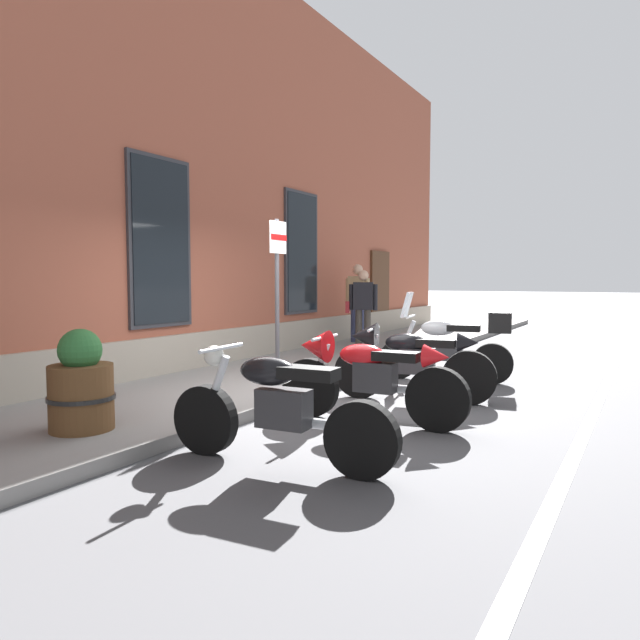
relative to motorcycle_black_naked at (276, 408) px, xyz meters
The scene contains 12 objects.
ground_plane 2.58m from the motorcycle_black_naked, 25.06° to the left, with size 140.00×140.00×0.00m, color #424244.
sidewalk 3.33m from the motorcycle_black_naked, 45.95° to the left, with size 29.60×2.60×0.13m, color slate.
lane_stripe 3.17m from the motorcycle_black_naked, 42.73° to the right, with size 29.60×0.12×0.01m, color silver.
brick_pub_facade 7.50m from the motorcycle_black_naked, 70.31° to the left, with size 23.60×5.60×7.21m.
motorcycle_black_naked is the anchor object (origin of this frame).
motorcycle_red_sport 1.64m from the motorcycle_black_naked, ahead, with size 0.62×2.12×0.99m.
motorcycle_black_sport 2.95m from the motorcycle_black_naked, ahead, with size 0.72×2.03×0.99m.
motorcycle_silver_touring 4.58m from the motorcycle_black_naked, ahead, with size 0.75×2.00×1.36m.
pedestrian_dark_jacket 7.20m from the motorcycle_black_naked, 20.21° to the left, with size 0.36×0.63×1.61m.
pedestrian_tan_coat 8.29m from the motorcycle_black_naked, 21.80° to the left, with size 0.24×0.59×1.76m.
parking_sign 3.41m from the motorcycle_black_naked, 34.18° to the left, with size 0.36×0.07×2.24m.
barrel_planter 1.99m from the motorcycle_black_naked, 101.64° to the left, with size 0.62×0.62×0.96m.
Camera 1 is at (-6.17, -3.75, 1.55)m, focal length 32.12 mm.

